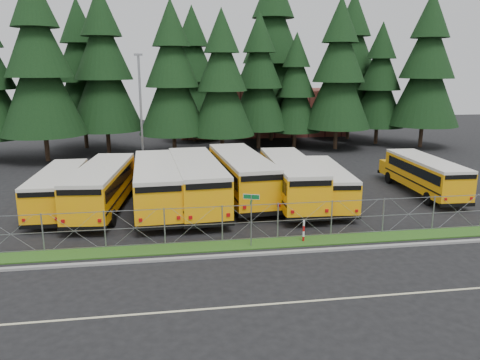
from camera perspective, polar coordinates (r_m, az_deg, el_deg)
The scene contains 30 objects.
ground at distance 26.69m, azimuth 6.20°, elevation -6.23°, with size 120.00×120.00×0.00m, color black.
curb at distance 23.89m, azimuth 8.13°, elevation -8.56°, with size 50.00×0.25×0.12m, color gray.
grass_verge at distance 25.15m, azimuth 7.20°, elevation -7.45°, with size 50.00×1.40×0.06m, color #1D4614.
road_lane_line at distance 19.71m, azimuth 12.35°, elevation -13.93°, with size 50.00×0.12×0.01m, color beige.
chainlink_fence at distance 25.45m, azimuth 6.84°, elevation -4.86°, with size 44.00×0.10×2.00m, color gray, non-canonical shape.
brick_building at distance 65.74m, azimuth 2.35°, elevation 8.32°, with size 22.00×10.00×6.00m, color maroon.
bus_0 at distance 32.09m, azimuth -21.13°, elevation -1.22°, with size 2.37×10.05×2.63m, color #FFAA08, non-canonical shape.
bus_1 at distance 31.18m, azimuth -16.32°, elevation -0.96°, with size 2.66×11.27×2.95m, color #FFAA08, non-canonical shape.
bus_2 at distance 30.71m, azimuth -10.11°, elevation -0.70°, with size 2.79×11.81×3.10m, color #FFAA08, non-canonical shape.
bus_3 at distance 30.85m, azimuth -5.40°, elevation -0.39°, with size 2.87×12.17×3.19m, color #FFAA08, non-canonical shape.
bus_4 at distance 32.54m, azimuth 0.02°, elevation 0.40°, with size 2.87×12.14×3.18m, color #FFAA08, non-canonical shape.
bus_5 at distance 31.80m, azimuth 6.07°, elevation -0.11°, with size 2.75×11.64×3.05m, color #FFAA08, non-canonical shape.
bus_6 at distance 31.94m, azimuth 10.24°, elevation -0.62°, with size 2.33×9.88×2.59m, color #FFAA08, non-canonical shape.
bus_east at distance 36.48m, azimuth 21.38°, elevation 0.47°, with size 2.39×10.13×2.65m, color #FFAA08, non-canonical shape.
street_sign at distance 23.67m, azimuth 1.38°, elevation -3.57°, with size 0.79×0.52×2.81m.
striped_bollard at distance 25.01m, azimuth 7.76°, elevation -6.20°, with size 0.11×0.11×1.20m, color #B20C0C.
light_standard at distance 41.80m, azimuth -12.00°, elevation 8.47°, with size 0.70×0.35×10.14m.
conifer_1 at distance 49.11m, azimuth -23.29°, elevation 12.44°, with size 8.09×8.09×17.90m, color black, non-canonical shape.
conifer_2 at distance 51.82m, azimuth -16.27°, elevation 12.58°, with size 7.76×7.76×17.17m, color black, non-canonical shape.
conifer_3 at distance 48.70m, azimuth -8.25°, elevation 12.05°, with size 7.08×7.08×15.65m, color black, non-canonical shape.
conifer_4 at distance 48.32m, azimuth -2.23°, elevation 11.65°, with size 6.68×6.68×14.78m, color black, non-canonical shape.
conifer_5 at distance 53.05m, azimuth 2.33°, elevation 11.95°, with size 6.79×6.79×15.02m, color black, non-canonical shape.
conifer_6 at distance 53.86m, azimuth 6.81°, elevation 10.72°, with size 5.80×5.80×12.82m, color black, non-canonical shape.
conifer_7 at distance 53.54m, azimuth 11.93°, elevation 12.46°, with size 7.44×7.44×16.46m, color black, non-canonical shape.
conifer_8 at distance 58.68m, azimuth 16.64°, elevation 11.15°, with size 6.41×6.41×14.18m, color black, non-canonical shape.
conifer_9 at distance 57.62m, azimuth 21.81°, elevation 12.26°, with size 7.81×7.81×17.27m, color black, non-canonical shape.
conifer_10 at distance 56.02m, azimuth -18.79°, elevation 12.07°, with size 7.43×7.43×16.44m, color black, non-canonical shape.
conifer_11 at distance 58.45m, azimuth -5.76°, elevation 12.64°, with size 7.34×7.34×16.24m, color black, non-canonical shape.
conifer_12 at distance 58.90m, azimuth 3.98°, elevation 14.95°, with size 9.46×9.46×20.91m, color black, non-canonical shape.
conifer_13 at distance 61.74m, azimuth 13.40°, elevation 13.25°, with size 8.18×8.18×18.08m, color black, non-canonical shape.
Camera 1 is at (-6.66, -24.23, 9.01)m, focal length 35.00 mm.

